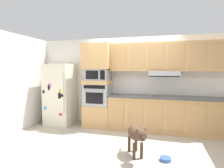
{
  "coord_description": "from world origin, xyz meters",
  "views": [
    {
      "loc": [
        0.78,
        -4.05,
        1.61
      ],
      "look_at": [
        -0.36,
        0.16,
        1.25
      ],
      "focal_mm": 29.17,
      "sensor_mm": 36.0,
      "label": 1
    }
  ],
  "objects": [
    {
      "name": "oven_base_cabinet",
      "position": [
        -0.93,
        0.75,
        0.3
      ],
      "size": [
        0.74,
        0.62,
        0.6
      ],
      "primitive_type": "cube",
      "color": "tan",
      "rests_on": "ground"
    },
    {
      "name": "back_kitchen_wall",
      "position": [
        0.0,
        1.11,
        1.25
      ],
      "size": [
        6.2,
        0.12,
        2.5
      ],
      "primitive_type": "cube",
      "color": "silver",
      "rests_on": "ground"
    },
    {
      "name": "dog_food_bowl",
      "position": [
        0.89,
        -0.82,
        0.03
      ],
      "size": [
        0.2,
        0.2,
        0.06
      ],
      "color": "#3359A5",
      "rests_on": "ground"
    },
    {
      "name": "screwdriver",
      "position": [
        0.62,
        0.66,
        0.93
      ],
      "size": [
        0.16,
        0.16,
        0.03
      ],
      "color": "red",
      "rests_on": "countertop_slab"
    },
    {
      "name": "appliance_mid_shelf",
      "position": [
        -0.93,
        0.75,
        1.25
      ],
      "size": [
        0.74,
        0.62,
        0.1
      ],
      "primitive_type": "cube",
      "color": "tan",
      "rests_on": "built_in_oven"
    },
    {
      "name": "built_in_oven",
      "position": [
        -0.93,
        0.75,
        0.9
      ],
      "size": [
        0.7,
        0.62,
        0.6
      ],
      "color": "#A8AAAF",
      "rests_on": "oven_base_cabinet"
    },
    {
      "name": "side_panel_left",
      "position": [
        -2.8,
        0.0,
        1.25
      ],
      "size": [
        0.12,
        7.1,
        2.5
      ],
      "primitive_type": "cube",
      "color": "silver",
      "rests_on": "ground"
    },
    {
      "name": "dog",
      "position": [
        0.37,
        -0.81,
        0.42
      ],
      "size": [
        0.45,
        0.78,
        0.62
      ],
      "rotation": [
        0.0,
        0.0,
        -1.12
      ],
      "color": "#473323",
      "rests_on": "ground"
    },
    {
      "name": "lower_cabinet_run",
      "position": [
        0.9,
        0.75,
        0.44
      ],
      "size": [
        2.91,
        0.63,
        0.88
      ],
      "color": "tan",
      "rests_on": "ground"
    },
    {
      "name": "backsplash_panel",
      "position": [
        0.9,
        1.04,
        1.17
      ],
      "size": [
        2.95,
        0.02,
        0.5
      ],
      "primitive_type": "cube",
      "color": "white",
      "rests_on": "countertop_slab"
    },
    {
      "name": "ground_plane",
      "position": [
        0.0,
        0.0,
        0.0
      ],
      "size": [
        9.6,
        9.6,
        0.0
      ],
      "primitive_type": "plane",
      "color": "#B2A899"
    },
    {
      "name": "microwave",
      "position": [
        -0.93,
        0.75,
        1.46
      ],
      "size": [
        0.64,
        0.54,
        0.32
      ],
      "color": "#A8AAAF",
      "rests_on": "appliance_mid_shelf"
    },
    {
      "name": "upper_cabinet_with_hood",
      "position": [
        0.89,
        0.87,
        1.9
      ],
      "size": [
        2.91,
        0.48,
        0.88
      ],
      "color": "tan",
      "rests_on": "backsplash_panel"
    },
    {
      "name": "refrigerator",
      "position": [
        -2.08,
        0.68,
        0.88
      ],
      "size": [
        0.76,
        0.73,
        1.76
      ],
      "color": "silver",
      "rests_on": "ground"
    },
    {
      "name": "countertop_slab",
      "position": [
        0.9,
        0.75,
        0.9
      ],
      "size": [
        2.95,
        0.64,
        0.04
      ],
      "primitive_type": "cube",
      "color": "#4C4C51",
      "rests_on": "lower_cabinet_run"
    },
    {
      "name": "appliance_upper_cabinet",
      "position": [
        -0.93,
        0.75,
        1.96
      ],
      "size": [
        0.74,
        0.62,
        0.68
      ],
      "primitive_type": "cube",
      "color": "tan",
      "rests_on": "microwave"
    }
  ]
}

